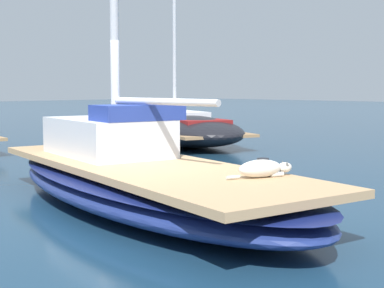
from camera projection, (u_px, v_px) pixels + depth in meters
name	position (u px, v px, depth m)	size (l,w,h in m)	color
ground_plane	(144.00, 207.00, 8.37)	(120.00, 120.00, 0.00)	navy
sailboat_main	(144.00, 185.00, 8.33)	(3.89, 7.59, 0.66)	navy
cabin_house	(111.00, 134.00, 9.20)	(1.81, 2.46, 0.84)	silver
dog_white	(263.00, 169.00, 6.98)	(0.93, 0.43, 0.22)	silver
deck_winch	(263.00, 167.00, 7.19)	(0.16, 0.16, 0.21)	#B7B7BC
moored_boat_starboard_side	(183.00, 128.00, 17.30)	(4.70, 6.56, 5.93)	black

